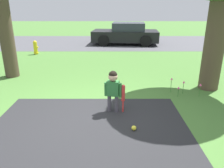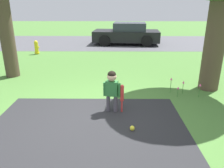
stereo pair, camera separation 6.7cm
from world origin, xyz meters
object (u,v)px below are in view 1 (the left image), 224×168
object	(u,v)px
child	(112,86)
baseball_bat	(122,95)
parked_car	(125,34)
sports_ball	(133,128)
fire_hydrant	(34,48)

from	to	relation	value
child	baseball_bat	xyz separation A→B (m)	(0.22, -0.03, -0.19)
child	parked_car	world-z (taller)	parked_car
baseball_bat	parked_car	world-z (taller)	parked_car
baseball_bat	sports_ball	xyz separation A→B (m)	(0.17, -0.75, -0.37)
baseball_bat	fire_hydrant	world-z (taller)	fire_hydrant
sports_ball	parked_car	bearing A→B (deg)	87.51
child	baseball_bat	distance (m)	0.29
child	sports_ball	xyz separation A→B (m)	(0.39, -0.78, -0.56)
fire_hydrant	baseball_bat	bearing A→B (deg)	-57.28
child	sports_ball	size ratio (longest dim) A/B	10.05
child	fire_hydrant	distance (m)	7.05
baseball_bat	fire_hydrant	xyz separation A→B (m)	(-3.88, 6.04, -0.09)
sports_ball	child	bearing A→B (deg)	116.52
baseball_bat	sports_ball	distance (m)	0.85
sports_ball	fire_hydrant	xyz separation A→B (m)	(-4.05, 6.79, 0.27)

